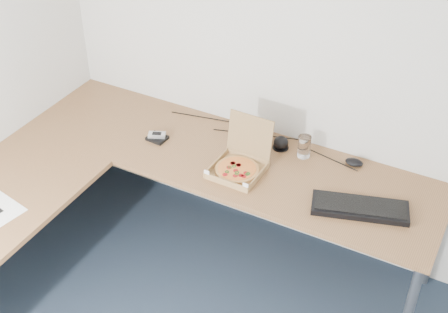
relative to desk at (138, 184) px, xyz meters
The scene contains 10 objects.
room_shell 1.39m from the desk, 49.77° to the right, with size 3.50×3.50×2.50m, color beige, non-canonical shape.
desk is the anchor object (origin of this frame).
pizza_box 0.56m from the desk, 36.35° to the left, with size 0.27×0.32×0.28m.
drinking_glass 0.96m from the desk, 41.49° to the left, with size 0.07×0.07×0.13m, color white.
keyboard 1.20m from the desk, 16.07° to the left, with size 0.49×0.18×0.03m, color black.
mouse 1.22m from the desk, 34.46° to the left, with size 0.10×0.07×0.04m, color black.
wallet 0.40m from the desk, 107.13° to the left, with size 0.11×0.09×0.02m, color black.
phone 0.40m from the desk, 107.45° to the left, with size 0.10×0.05×0.02m, color #B2B5BA.
dome_speaker 0.86m from the desk, 48.57° to the left, with size 0.10×0.10×0.08m, color black.
cable_bundle 0.81m from the desk, 60.60° to the left, with size 0.60×0.04×0.01m, color black, non-canonical shape.
Camera 1 is at (0.83, -1.12, 2.84)m, focal length 49.31 mm.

